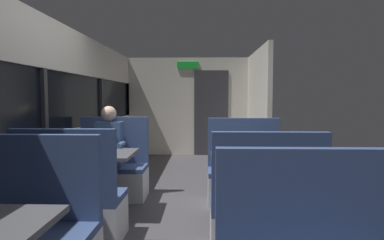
{
  "coord_description": "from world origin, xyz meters",
  "views": [
    {
      "loc": [
        0.35,
        -3.64,
        1.38
      ],
      "look_at": [
        0.14,
        2.82,
        0.93
      ],
      "focal_mm": 30.9,
      "sensor_mm": 36.0,
      "label": 1
    }
  ],
  "objects": [
    {
      "name": "ground_plane",
      "position": [
        0.0,
        0.0,
        -0.01
      ],
      "size": [
        3.3,
        9.2,
        0.02
      ],
      "primitive_type": "cube",
      "color": "#423F44"
    },
    {
      "name": "carriage_window_panel_left",
      "position": [
        -1.45,
        0.0,
        1.11
      ],
      "size": [
        0.09,
        8.48,
        2.3
      ],
      "color": "beige",
      "rests_on": "ground_plane"
    },
    {
      "name": "carriage_end_bulkhead",
      "position": [
        0.06,
        4.19,
        1.14
      ],
      "size": [
        2.9,
        0.11,
        2.3
      ],
      "color": "beige",
      "rests_on": "ground_plane"
    },
    {
      "name": "carriage_aisle_panel_right",
      "position": [
        1.45,
        3.0,
        1.15
      ],
      "size": [
        0.08,
        2.4,
        2.3
      ],
      "primitive_type": "cube",
      "color": "beige",
      "rests_on": "ground_plane"
    },
    {
      "name": "dining_table_mid_window",
      "position": [
        -0.89,
        0.09,
        0.64
      ],
      "size": [
        0.9,
        0.7,
        0.74
      ],
      "color": "#9E9EA3",
      "rests_on": "ground_plane"
    },
    {
      "name": "bench_mid_window_facing_end",
      "position": [
        -0.89,
        -0.61,
        0.33
      ],
      "size": [
        0.95,
        0.5,
        1.1
      ],
      "color": "silver",
      "rests_on": "ground_plane"
    },
    {
      "name": "bench_mid_window_facing_entry",
      "position": [
        -0.89,
        0.79,
        0.33
      ],
      "size": [
        0.95,
        0.5,
        1.1
      ],
      "color": "silver",
      "rests_on": "ground_plane"
    },
    {
      "name": "dining_table_rear_aisle",
      "position": [
        0.89,
        -0.11,
        0.64
      ],
      "size": [
        0.9,
        0.7,
        0.74
      ],
      "color": "#9E9EA3",
      "rests_on": "ground_plane"
    },
    {
      "name": "bench_rear_aisle_facing_end",
      "position": [
        0.89,
        -0.81,
        0.33
      ],
      "size": [
        0.95,
        0.5,
        1.1
      ],
      "color": "silver",
      "rests_on": "ground_plane"
    },
    {
      "name": "bench_rear_aisle_facing_entry",
      "position": [
        0.89,
        0.59,
        0.33
      ],
      "size": [
        0.95,
        0.5,
        1.1
      ],
      "color": "silver",
      "rests_on": "ground_plane"
    },
    {
      "name": "seated_passenger",
      "position": [
        -0.89,
        0.72,
        0.54
      ],
      "size": [
        0.47,
        0.55,
        1.26
      ],
      "color": "#26262D",
      "rests_on": "ground_plane"
    }
  ]
}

